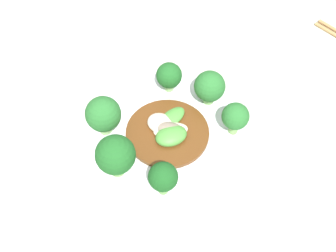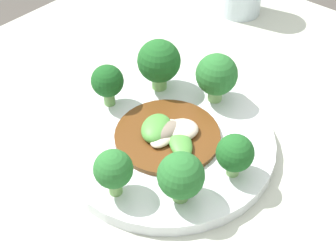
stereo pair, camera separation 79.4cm
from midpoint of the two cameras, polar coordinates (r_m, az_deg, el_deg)
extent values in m
cylinder|color=silver|center=(0.55, 23.31, -35.89)|extent=(0.27, 0.27, 0.02)
cylinder|color=#7AAD5B|center=(0.51, 19.52, -46.16)|extent=(0.02, 0.02, 0.02)
sphere|color=#286B2D|center=(0.49, 20.60, -46.02)|extent=(0.04, 0.04, 0.04)
cylinder|color=#89B76B|center=(0.58, 27.54, -26.52)|extent=(0.02, 0.02, 0.02)
sphere|color=#286B2D|center=(0.55, 28.73, -25.22)|extent=(0.06, 0.06, 0.06)
cylinder|color=#70A356|center=(0.53, 12.34, -30.05)|extent=(0.02, 0.02, 0.02)
sphere|color=#19511E|center=(0.50, 12.87, -29.10)|extent=(0.04, 0.04, 0.04)
cylinder|color=#7AAD5B|center=(0.56, 19.23, -25.63)|extent=(0.02, 0.02, 0.02)
sphere|color=#1E5B23|center=(0.53, 20.16, -24.19)|extent=(0.06, 0.06, 0.06)
cylinder|color=#89B76B|center=(0.56, 35.27, -38.86)|extent=(0.02, 0.02, 0.02)
sphere|color=#1E5B23|center=(0.54, 36.64, -38.26)|extent=(0.04, 0.04, 0.04)
cylinder|color=#70A356|center=(0.54, 30.03, -44.67)|extent=(0.02, 0.02, 0.02)
sphere|color=#286B2D|center=(0.51, 31.59, -44.32)|extent=(0.05, 0.05, 0.05)
cylinder|color=#5B3314|center=(0.54, 23.72, -35.61)|extent=(0.13, 0.13, 0.01)
ellipsoid|color=#4C933D|center=(0.53, 22.20, -35.37)|extent=(0.06, 0.06, 0.02)
ellipsoid|color=gray|center=(0.53, 24.07, -35.82)|extent=(0.06, 0.04, 0.02)
ellipsoid|color=#4C933D|center=(0.54, 26.63, -37.03)|extent=(0.05, 0.06, 0.01)
ellipsoid|color=beige|center=(0.53, 23.29, -35.72)|extent=(0.06, 0.04, 0.01)
ellipsoid|color=beige|center=(0.54, 25.90, -34.76)|extent=(0.06, 0.06, 0.02)
camera|label=1|loc=(0.40, -43.91, 49.89)|focal=50.00mm
camera|label=2|loc=(0.40, 136.09, -49.89)|focal=50.00mm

